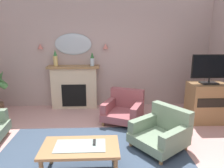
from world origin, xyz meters
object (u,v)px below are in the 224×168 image
at_px(fireplace, 74,87).
at_px(coffee_table, 80,149).
at_px(armchair_beside_couch, 162,131).
at_px(wall_mirror, 73,44).
at_px(mantel_vase_right, 55,58).
at_px(tv_remote, 94,142).
at_px(mantel_vase_left, 92,59).
at_px(armchair_near_fireplace, 124,108).
at_px(tv_cabinet, 206,103).
at_px(tv_flatscreen, 211,68).
at_px(wall_sconce_right, 105,46).
at_px(wall_sconce_left, 40,46).

xyz_separation_m(fireplace, coffee_table, (0.44, -2.77, -0.19)).
bearing_deg(armchair_beside_couch, wall_mirror, 128.99).
relative_size(mantel_vase_right, tv_remote, 2.66).
distance_m(mantel_vase_left, armchair_near_fireplace, 1.57).
bearing_deg(armchair_beside_couch, tv_remote, -152.96).
height_order(mantel_vase_right, tv_cabinet, mantel_vase_right).
bearing_deg(armchair_near_fireplace, wall_mirror, 139.07).
height_order(tv_remote, armchair_near_fireplace, armchair_near_fireplace).
bearing_deg(tv_flatscreen, fireplace, 161.20).
distance_m(mantel_vase_left, tv_cabinet, 2.95).
height_order(wall_mirror, wall_sconce_right, wall_mirror).
distance_m(mantel_vase_right, wall_sconce_left, 0.51).
height_order(fireplace, mantel_vase_left, mantel_vase_left).
relative_size(armchair_near_fireplace, tv_flatscreen, 1.28).
bearing_deg(wall_mirror, armchair_near_fireplace, -40.93).
distance_m(tv_remote, armchair_near_fireplace, 1.87).
bearing_deg(tv_flatscreen, wall_sconce_left, 163.79).
bearing_deg(mantel_vase_right, coffee_table, -71.95).
xyz_separation_m(fireplace, armchair_beside_couch, (1.82, -2.10, -0.27)).
xyz_separation_m(mantel_vase_right, wall_sconce_right, (1.30, 0.12, 0.30)).
distance_m(armchair_near_fireplace, tv_cabinet, 1.89).
xyz_separation_m(armchair_beside_couch, tv_cabinet, (1.31, 1.06, 0.15)).
bearing_deg(coffee_table, armchair_near_fireplace, 66.06).
distance_m(fireplace, mantel_vase_left, 0.91).
relative_size(wall_sconce_left, tv_flatscreen, 0.17).
bearing_deg(tv_flatscreen, tv_cabinet, 90.00).
height_order(tv_remote, tv_cabinet, tv_cabinet).
bearing_deg(wall_sconce_left, mantel_vase_right, -16.70).
relative_size(fireplace, armchair_beside_couch, 1.20).
distance_m(wall_sconce_left, tv_flatscreen, 4.17).
distance_m(wall_mirror, wall_sconce_right, 0.85).
height_order(wall_sconce_right, tv_remote, wall_sconce_right).
relative_size(tv_cabinet, tv_flatscreen, 1.07).
distance_m(mantel_vase_left, wall_mirror, 0.65).
bearing_deg(coffee_table, fireplace, 99.10).
height_order(wall_mirror, armchair_beside_couch, wall_mirror).
bearing_deg(tv_remote, fireplace, 103.35).
distance_m(armchair_beside_couch, tv_cabinet, 1.69).
bearing_deg(mantel_vase_right, tv_flatscreen, -16.16).
distance_m(wall_sconce_left, tv_cabinet, 4.31).
xyz_separation_m(fireplace, wall_mirror, (0.00, 0.14, 1.14)).
distance_m(wall_sconce_right, tv_flatscreen, 2.59).
bearing_deg(tv_remote, mantel_vase_left, 93.03).
relative_size(wall_mirror, armchair_near_fireplace, 0.89).
height_order(wall_sconce_right, tv_cabinet, wall_sconce_right).
relative_size(wall_sconce_right, tv_flatscreen, 0.17).
relative_size(mantel_vase_left, wall_sconce_left, 2.58).
distance_m(fireplace, armchair_beside_couch, 2.79).
bearing_deg(coffee_table, wall_mirror, 98.66).
xyz_separation_m(mantel_vase_right, mantel_vase_left, (0.95, 0.00, -0.03)).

